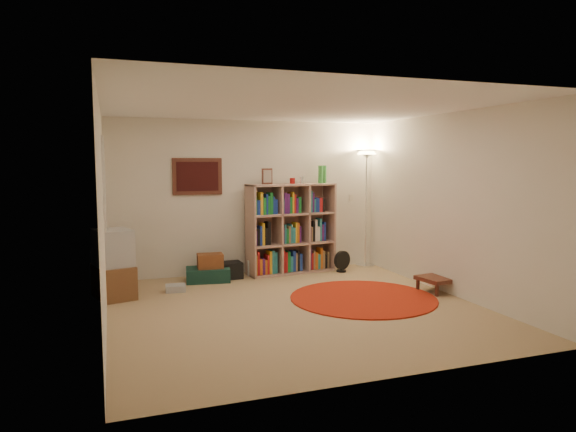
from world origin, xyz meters
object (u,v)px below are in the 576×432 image
Objects in this scene: floor_fan at (342,261)px; tv_stand at (114,265)px; suitcase at (208,274)px; bookshelf at (290,230)px; side_table at (437,279)px; floor_lamp at (366,170)px.

floor_fan is 0.39× the size of tv_stand.
tv_stand reaches higher than suitcase.
bookshelf is at bearing 144.79° from floor_fan.
tv_stand is (-3.60, -0.47, 0.27)m from floor_fan.
floor_fan reaches higher than suitcase.
suitcase is 3.40m from side_table.
floor_lamp is at bearing 8.61° from floor_fan.
floor_lamp is at bearing -4.17° from bookshelf.
floor_fan is 2.24m from suitcase.
floor_lamp reaches higher than suitcase.
floor_fan is at bearing -152.34° from floor_lamp.
tv_stand is at bearing -151.03° from suitcase.
side_table is (0.12, -1.95, -1.51)m from floor_lamp.
floor_lamp is 5.70× the size of floor_fan.
bookshelf is 1.74m from floor_lamp.
floor_lamp is 2.89× the size of suitcase.
floor_fan is at bearing -8.53° from tv_stand.
side_table is at bearing -85.56° from floor_fan.
floor_fan is at bearing 113.50° from side_table.
suitcase is at bearing 159.25° from floor_fan.
tv_stand is 1.31× the size of suitcase.
floor_lamp is at bearing -5.41° from tv_stand.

